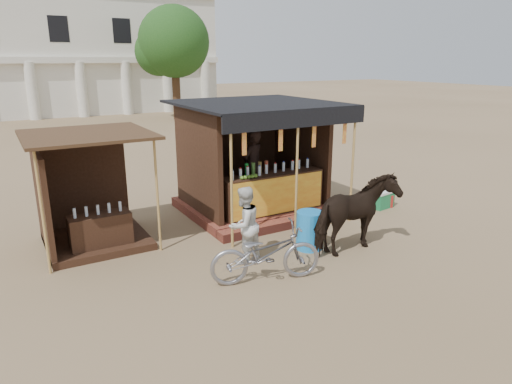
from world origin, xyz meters
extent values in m
plane|color=#846B4C|center=(0.00, 0.00, 0.00)|extent=(120.00, 120.00, 0.00)
cube|color=brown|center=(1.00, 3.50, 0.11)|extent=(3.40, 2.80, 0.22)
cube|color=brown|center=(1.00, 1.95, 0.10)|extent=(3.40, 0.35, 0.20)
cube|color=#382014|center=(1.00, 2.55, 0.69)|extent=(2.60, 0.55, 0.95)
cube|color=orange|center=(1.00, 2.27, 0.69)|extent=(2.50, 0.02, 0.88)
cube|color=#382014|center=(1.00, 4.75, 1.47)|extent=(3.00, 0.12, 2.50)
cube|color=#382014|center=(-0.50, 3.50, 1.47)|extent=(0.12, 2.50, 2.50)
cube|color=#382014|center=(2.50, 3.50, 1.47)|extent=(0.12, 2.50, 2.50)
cube|color=black|center=(1.00, 3.30, 2.75)|extent=(3.60, 3.60, 0.06)
cube|color=black|center=(1.00, 1.52, 2.57)|extent=(3.60, 0.06, 0.36)
cylinder|color=tan|center=(-0.60, 1.55, 1.38)|extent=(0.06, 0.06, 2.75)
cylinder|color=tan|center=(1.00, 1.55, 1.38)|extent=(0.06, 0.06, 2.75)
cylinder|color=tan|center=(2.60, 1.55, 1.38)|extent=(0.06, 0.06, 2.75)
cube|color=red|center=(-0.30, 1.55, 2.20)|extent=(0.10, 0.02, 0.55)
cube|color=red|center=(0.57, 1.55, 2.20)|extent=(0.10, 0.02, 0.55)
cube|color=red|center=(1.43, 1.55, 2.20)|extent=(0.10, 0.02, 0.55)
cube|color=red|center=(2.30, 1.55, 2.20)|extent=(0.10, 0.02, 0.55)
imported|color=black|center=(1.08, 3.60, 1.14)|extent=(0.79, 0.66, 1.84)
cube|color=#382014|center=(-3.00, 3.20, 0.07)|extent=(2.00, 2.00, 0.15)
cube|color=#382014|center=(-3.00, 4.15, 1.05)|extent=(1.90, 0.10, 2.10)
cube|color=#382014|center=(-3.95, 3.20, 1.05)|extent=(0.10, 1.90, 2.10)
cube|color=#472D19|center=(-3.00, 3.10, 2.35)|extent=(2.40, 2.40, 0.06)
cylinder|color=tan|center=(-4.05, 2.15, 1.18)|extent=(0.05, 0.05, 2.35)
cylinder|color=tan|center=(-1.95, 2.15, 1.18)|extent=(0.05, 0.05, 2.35)
cube|color=#382014|center=(-3.00, 2.70, 0.40)|extent=(1.20, 0.50, 0.80)
imported|color=black|center=(1.44, 0.10, 0.79)|extent=(1.95, 1.05, 1.58)
imported|color=gray|center=(-0.78, -0.08, 0.52)|extent=(2.09, 1.20, 1.04)
imported|color=silver|center=(-0.72, 0.83, 0.75)|extent=(0.87, 0.76, 1.50)
cylinder|color=#1C84D7|center=(0.75, 0.69, 0.40)|extent=(0.60, 0.60, 0.79)
cube|color=maroon|center=(4.13, 2.00, 0.17)|extent=(0.56, 0.54, 0.33)
cube|color=#1A7742|center=(4.03, 1.94, 0.20)|extent=(0.68, 0.52, 0.40)
cube|color=white|center=(4.03, 1.94, 0.43)|extent=(0.71, 0.54, 0.06)
cube|color=silver|center=(-2.00, 30.00, 4.00)|extent=(26.00, 7.00, 8.00)
cube|color=silver|center=(-2.00, 26.40, 3.70)|extent=(26.00, 0.50, 0.40)
cylinder|color=silver|center=(-2.00, 26.40, 1.80)|extent=(0.70, 0.70, 3.60)
cylinder|color=silver|center=(1.00, 26.40, 1.80)|extent=(0.70, 0.70, 3.60)
cylinder|color=silver|center=(4.00, 26.40, 1.80)|extent=(0.70, 0.70, 3.60)
cylinder|color=silver|center=(7.00, 26.40, 1.80)|extent=(0.70, 0.70, 3.60)
cylinder|color=silver|center=(10.00, 26.40, 1.80)|extent=(0.70, 0.70, 3.60)
cylinder|color=#382314|center=(6.00, 22.00, 2.00)|extent=(0.50, 0.50, 4.00)
sphere|color=#27511C|center=(6.00, 22.00, 4.80)|extent=(4.40, 4.40, 4.40)
sphere|color=#27511C|center=(5.20, 22.60, 4.20)|extent=(2.99, 2.99, 2.99)
camera|label=1|loc=(-4.63, -6.32, 3.79)|focal=32.00mm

